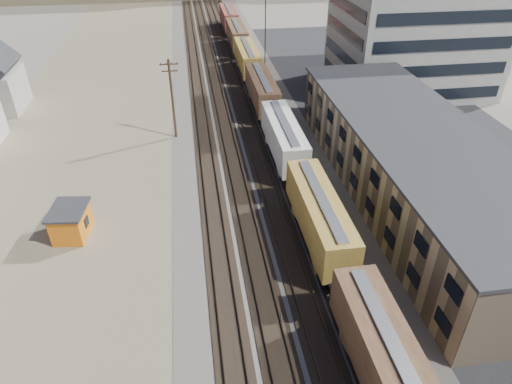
{
  "coord_description": "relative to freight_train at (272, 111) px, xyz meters",
  "views": [
    {
      "loc": [
        -6.44,
        -11.42,
        26.03
      ],
      "look_at": [
        -1.1,
        23.28,
        3.0
      ],
      "focal_mm": 32.0,
      "sensor_mm": 36.0,
      "label": 1
    }
  ],
  "objects": [
    {
      "name": "ballast_bed",
      "position": [
        -3.8,
        8.05,
        -2.76
      ],
      "size": [
        18.0,
        200.0,
        0.06
      ],
      "primitive_type": "cube",
      "color": "#4C4742",
      "rests_on": "ground"
    },
    {
      "name": "dirt_yard",
      "position": [
        -23.8,
        -1.95,
        -2.78
      ],
      "size": [
        24.0,
        180.0,
        0.03
      ],
      "primitive_type": "cube",
      "color": "#786E52",
      "rests_on": "ground"
    },
    {
      "name": "asphalt_lot",
      "position": [
        18.2,
        -6.95,
        -2.77
      ],
      "size": [
        26.0,
        120.0,
        0.04
      ],
      "primitive_type": "cube",
      "color": "#232326",
      "rests_on": "ground"
    },
    {
      "name": "rail_tracks",
      "position": [
        -4.35,
        8.05,
        -2.68
      ],
      "size": [
        11.4,
        200.0,
        0.24
      ],
      "color": "black",
      "rests_on": "ground"
    },
    {
      "name": "freight_train",
      "position": [
        0.0,
        0.0,
        0.0
      ],
      "size": [
        3.0,
        119.74,
        4.46
      ],
      "color": "black",
      "rests_on": "ground"
    },
    {
      "name": "warehouse",
      "position": [
        11.18,
        -16.95,
        0.86
      ],
      "size": [
        12.4,
        40.4,
        7.25
      ],
      "color": "tan",
      "rests_on": "ground"
    },
    {
      "name": "office_tower",
      "position": [
        24.15,
        13.0,
        6.47
      ],
      "size": [
        22.6,
        18.6,
        18.45
      ],
      "color": "#9E998E",
      "rests_on": "ground"
    },
    {
      "name": "utility_pole_north",
      "position": [
        -12.3,
        0.05,
        2.5
      ],
      "size": [
        2.2,
        0.32,
        10.0
      ],
      "color": "#382619",
      "rests_on": "ground"
    },
    {
      "name": "radio_mast",
      "position": [
        2.2,
        18.05,
        6.33
      ],
      "size": [
        1.2,
        0.16,
        18.0
      ],
      "color": "black",
      "rests_on": "ground"
    },
    {
      "name": "maintenance_shed",
      "position": [
        -21.65,
        -18.65,
        -1.31
      ],
      "size": [
        3.53,
        4.31,
        2.91
      ],
      "color": "orange",
      "rests_on": "ground"
    },
    {
      "name": "parked_car_blue",
      "position": [
        22.33,
        -2.77,
        -2.08
      ],
      "size": [
        5.62,
        4.51,
        1.42
      ],
      "primitive_type": "imported",
      "rotation": [
        0.0,
        0.0,
        1.07
      ],
      "color": "navy",
      "rests_on": "ground"
    },
    {
      "name": "parked_car_far",
      "position": [
        22.36,
        0.56,
        -2.04
      ],
      "size": [
        2.17,
        4.57,
        1.51
      ],
      "primitive_type": "imported",
      "rotation": [
        0.0,
        0.0,
        -0.09
      ],
      "color": "silver",
      "rests_on": "ground"
    }
  ]
}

